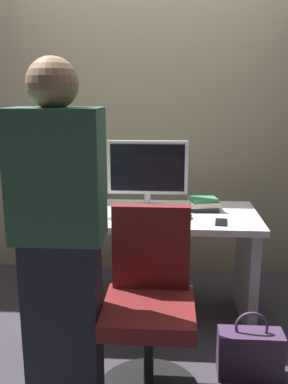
% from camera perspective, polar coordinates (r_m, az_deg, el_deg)
% --- Properties ---
extents(ground_plane, '(9.00, 9.00, 0.00)m').
position_cam_1_polar(ground_plane, '(3.08, 0.07, -15.82)').
color(ground_plane, '#3D3842').
extents(wall_back, '(6.40, 0.10, 3.00)m').
position_cam_1_polar(wall_back, '(3.50, 0.99, 13.32)').
color(wall_back, tan).
rests_on(wall_back, ground).
extents(desk, '(1.48, 0.68, 0.72)m').
position_cam_1_polar(desk, '(2.87, 0.07, -6.97)').
color(desk, white).
rests_on(desk, ground).
extents(office_chair, '(0.52, 0.52, 0.94)m').
position_cam_1_polar(office_chair, '(2.20, 0.72, -15.74)').
color(office_chair, black).
rests_on(office_chair, ground).
extents(person_at_desk, '(0.40, 0.24, 1.64)m').
position_cam_1_polar(person_at_desk, '(1.97, -11.15, -6.42)').
color(person_at_desk, '#262838').
rests_on(person_at_desk, ground).
extents(monitor, '(0.54, 0.14, 0.46)m').
position_cam_1_polar(monitor, '(2.87, 0.47, 2.91)').
color(monitor, silver).
rests_on(monitor, desk).
extents(keyboard, '(0.43, 0.14, 0.02)m').
position_cam_1_polar(keyboard, '(2.69, -0.17, -3.22)').
color(keyboard, white).
rests_on(keyboard, desk).
extents(mouse, '(0.06, 0.10, 0.03)m').
position_cam_1_polar(mouse, '(2.68, 5.78, -3.15)').
color(mouse, black).
rests_on(mouse, desk).
extents(cup_near_keyboard, '(0.08, 0.08, 0.09)m').
position_cam_1_polar(cup_near_keyboard, '(2.73, -10.20, -2.42)').
color(cup_near_keyboard, white).
rests_on(cup_near_keyboard, desk).
extents(cup_by_monitor, '(0.07, 0.07, 0.08)m').
position_cam_1_polar(cup_by_monitor, '(3.06, -8.43, -0.69)').
color(cup_by_monitor, '#D84C3F').
rests_on(cup_by_monitor, desk).
extents(book_stack, '(0.21, 0.18, 0.08)m').
position_cam_1_polar(book_stack, '(2.88, 8.00, -1.61)').
color(book_stack, black).
rests_on(book_stack, desk).
extents(cell_phone, '(0.09, 0.15, 0.01)m').
position_cam_1_polar(cell_phone, '(2.62, 10.25, -3.99)').
color(cell_phone, black).
rests_on(cell_phone, desk).
extents(handbag, '(0.34, 0.14, 0.38)m').
position_cam_1_polar(handbag, '(2.50, 13.95, -20.15)').
color(handbag, '#4C3356').
rests_on(handbag, ground).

